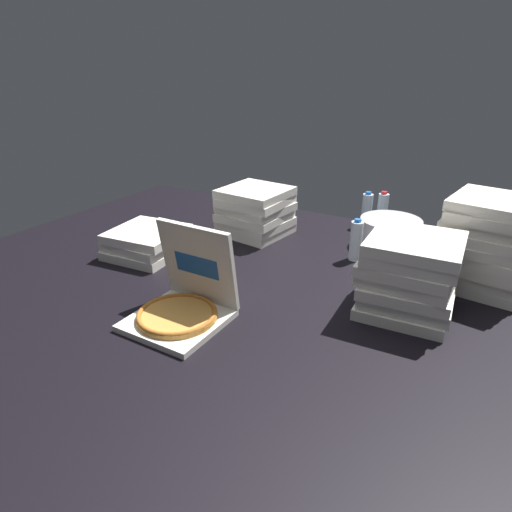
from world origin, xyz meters
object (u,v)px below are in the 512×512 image
pizza_stack_right_far (147,242)px  water_bottle_0 (382,210)px  pizza_stack_center_far (256,211)px  pizza_stack_right_mid (409,275)px  ice_bucket (390,233)px  water_bottle_4 (451,231)px  water_bottle_5 (396,244)px  water_bottle_1 (367,210)px  pizza_stack_left_far (487,244)px  water_bottle_2 (356,241)px  water_bottle_3 (409,248)px  open_pizza_box (183,303)px

pizza_stack_right_far → water_bottle_0: bearing=48.6°
pizza_stack_center_far → pizza_stack_right_mid: 1.07m
ice_bucket → water_bottle_4: size_ratio=1.49×
water_bottle_4 → water_bottle_5: 0.39m
water_bottle_1 → water_bottle_4: bearing=-12.6°
pizza_stack_left_far → water_bottle_2: size_ratio=1.88×
water_bottle_3 → pizza_stack_right_far: bearing=-156.1°
pizza_stack_left_far → water_bottle_4: (-0.19, 0.38, -0.10)m
open_pizza_box → pizza_stack_left_far: (0.98, 0.92, 0.13)m
pizza_stack_left_far → water_bottle_3: (-0.33, 0.03, -0.10)m
open_pizza_box → water_bottle_5: (0.57, 0.96, 0.03)m
open_pizza_box → water_bottle_2: size_ratio=1.68×
pizza_stack_right_far → ice_bucket: ice_bucket is taller
open_pizza_box → pizza_stack_right_mid: 0.91m
water_bottle_3 → water_bottle_5: same height
open_pizza_box → pizza_stack_right_far: 0.70m
ice_bucket → water_bottle_3: 0.27m
water_bottle_4 → ice_bucket: bearing=-156.0°
pizza_stack_left_far → ice_bucket: bearing=152.6°
water_bottle_3 → water_bottle_1: bearing=128.1°
ice_bucket → water_bottle_2: 0.29m
water_bottle_2 → water_bottle_3: bearing=9.5°
water_bottle_0 → water_bottle_2: (0.03, -0.56, 0.00)m
water_bottle_0 → water_bottle_1: 0.10m
ice_bucket → water_bottle_5: size_ratio=1.49×
pizza_stack_left_far → water_bottle_0: 0.83m
ice_bucket → water_bottle_4: bearing=24.0°
pizza_stack_left_far → ice_bucket: pizza_stack_left_far is taller
water_bottle_3 → water_bottle_5: (-0.07, 0.02, 0.00)m
water_bottle_4 → pizza_stack_right_far: bearing=-146.6°
water_bottle_3 → water_bottle_5: bearing=165.4°
pizza_stack_right_far → water_bottle_0: (0.93, 1.06, 0.04)m
pizza_stack_right_mid → pizza_stack_left_far: bearing=59.2°
ice_bucket → water_bottle_0: (-0.13, 0.30, 0.03)m
open_pizza_box → pizza_stack_left_far: size_ratio=0.90×
open_pizza_box → water_bottle_0: open_pizza_box is taller
pizza_stack_right_far → water_bottle_4: (1.36, 0.89, 0.04)m
pizza_stack_center_far → water_bottle_5: size_ratio=1.79×
pizza_stack_right_far → water_bottle_2: 1.08m
water_bottle_1 → pizza_stack_right_far: bearing=-130.4°
pizza_stack_left_far → water_bottle_0: (-0.62, 0.55, -0.10)m
open_pizza_box → water_bottle_1: (0.28, 1.41, 0.03)m
pizza_stack_center_far → water_bottle_4: 1.08m
open_pizza_box → pizza_stack_left_far: 1.35m
pizza_stack_right_far → water_bottle_5: size_ratio=1.78×
water_bottle_1 → water_bottle_3: size_ratio=1.00×
water_bottle_2 → water_bottle_3: size_ratio=1.00×
open_pizza_box → pizza_stack_left_far: bearing=43.2°
open_pizza_box → pizza_stack_right_mid: open_pizza_box is taller
water_bottle_3 → water_bottle_0: bearing=118.8°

